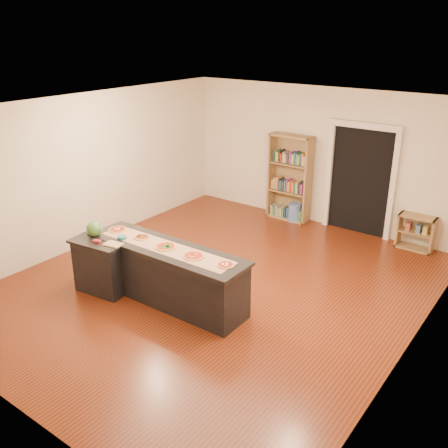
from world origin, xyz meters
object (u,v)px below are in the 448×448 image
Objects in this scene: side_counter at (104,264)px; low_shelf at (416,232)px; bookshelf at (290,178)px; waste_bin at (295,212)px; kitchen_island at (167,274)px; watermelon at (94,229)px.

side_counter reaches higher than low_shelf.
waste_bin is (0.19, -0.05, -0.71)m from bookshelf.
low_shelf is at bearing 58.76° from kitchen_island.
side_counter is 4.51m from bookshelf.
side_counter is (-1.01, -0.33, -0.00)m from kitchen_island.
watermelon is (-1.15, -4.35, 0.79)m from waste_bin.
bookshelf reaches higher than side_counter.
side_counter is 0.57m from watermelon.
kitchen_island is 6.79× the size of waste_bin.
bookshelf is 2.75m from low_shelf.
waste_bin is at bearing 75.26° from watermelon.
watermelon is at bearing -102.23° from bookshelf.
kitchen_island is at bearing -89.38° from waste_bin.
kitchen_island is 4.04m from waste_bin.
kitchen_island is 3.04× the size of side_counter.
kitchen_island is at bearing 11.72° from side_counter.
bookshelf is 2.75× the size of low_shelf.
bookshelf is at bearing 73.51° from side_counter.
bookshelf is at bearing -179.57° from low_shelf.
bookshelf reaches higher than waste_bin.
watermelon is (-0.18, 0.01, 0.55)m from side_counter.
kitchen_island is 1.07m from side_counter.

